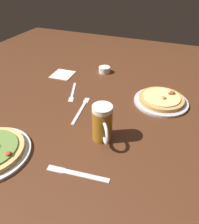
# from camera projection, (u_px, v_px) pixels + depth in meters

# --- Properties ---
(ground_plane) EXTENTS (2.40, 2.40, 0.03)m
(ground_plane) POSITION_uv_depth(u_px,v_px,m) (99.00, 118.00, 0.99)
(ground_plane) COLOR #4C2816
(pizza_plate_far) EXTENTS (0.27, 0.27, 0.05)m
(pizza_plate_far) POSITION_uv_depth(u_px,v_px,m) (161.00, 100.00, 1.06)
(pizza_plate_far) COLOR #B2B2B7
(pizza_plate_far) RESTS_ON ground_plane
(beer_mug_dark) EXTENTS (0.10, 0.12, 0.15)m
(beer_mug_dark) POSITION_uv_depth(u_px,v_px,m) (102.00, 124.00, 0.81)
(beer_mug_dark) COLOR #9E6619
(beer_mug_dark) RESTS_ON ground_plane
(ramekin_sauce) EXTENTS (0.07, 0.07, 0.04)m
(ramekin_sauce) POSITION_uv_depth(u_px,v_px,m) (104.00, 70.00, 1.34)
(ramekin_sauce) COLOR silver
(ramekin_sauce) RESTS_ON ground_plane
(napkin_folded) EXTENTS (0.13, 0.14, 0.01)m
(napkin_folded) POSITION_uv_depth(u_px,v_px,m) (63.00, 74.00, 1.32)
(napkin_folded) COLOR silver
(napkin_folded) RESTS_ON ground_plane
(fork_left) EXTENTS (0.09, 0.19, 0.01)m
(fork_left) POSITION_uv_depth(u_px,v_px,m) (73.00, 92.00, 1.15)
(fork_left) COLOR silver
(fork_left) RESTS_ON ground_plane
(knife_right) EXTENTS (0.22, 0.05, 0.01)m
(knife_right) POSITION_uv_depth(u_px,v_px,m) (77.00, 174.00, 0.71)
(knife_right) COLOR silver
(knife_right) RESTS_ON ground_plane
(fork_spare) EXTENTS (0.05, 0.23, 0.01)m
(fork_spare) POSITION_uv_depth(u_px,v_px,m) (81.00, 109.00, 1.02)
(fork_spare) COLOR silver
(fork_spare) RESTS_ON ground_plane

